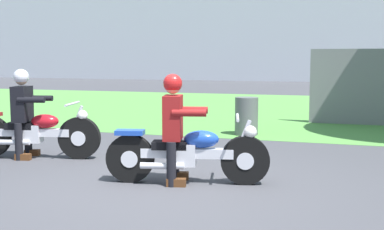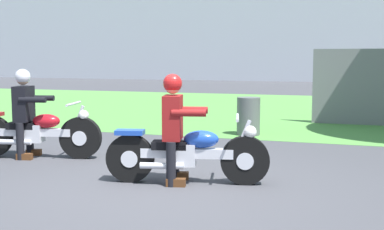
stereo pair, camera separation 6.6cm
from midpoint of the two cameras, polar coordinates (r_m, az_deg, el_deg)
The scene contains 7 objects.
ground at distance 6.17m, azimuth -3.99°, elevation -8.36°, with size 120.00×120.00×0.00m, color #424247.
grass_verge at distance 15.71m, azimuth 9.61°, elevation 0.66°, with size 60.00×12.00×0.01m, color #549342.
motorcycle_lead at distance 6.33m, azimuth -0.80°, elevation -4.42°, with size 2.05×0.78×0.87m.
rider_lead at distance 6.28m, azimuth -2.33°, elevation -0.57°, with size 0.62×0.54×1.39m.
motorcycle_follow at distance 8.30m, azimuth -17.73°, elevation -1.98°, with size 2.09×0.77×0.89m.
rider_follow at distance 8.32m, azimuth -18.89°, elevation 0.94°, with size 0.62×0.54×1.41m.
trash_can at distance 10.36m, azimuth 6.05°, elevation -0.13°, with size 0.48×0.48×0.78m, color #595E5B.
Camera 1 is at (2.20, -5.54, 1.58)m, focal length 46.78 mm.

